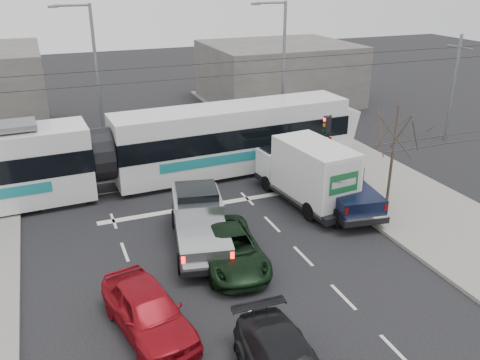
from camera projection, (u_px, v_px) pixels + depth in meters
name	position (u px, v px, depth m)	size (l,w,h in m)	color
ground	(265.00, 264.00, 20.05)	(120.00, 120.00, 0.00)	black
sidewalk_right	(445.00, 224.00, 23.08)	(6.00, 60.00, 0.15)	gray
rails	(192.00, 176.00, 28.63)	(60.00, 1.60, 0.03)	#33302D
building_right	(278.00, 73.00, 43.78)	(12.00, 10.00, 5.00)	slate
bare_tree	(395.00, 134.00, 23.33)	(2.40, 2.40, 5.00)	#47382B
traffic_signal	(327.00, 134.00, 26.78)	(0.44, 0.44, 3.60)	black
street_lamp_near	(281.00, 65.00, 32.60)	(2.38, 0.25, 9.00)	slate
street_lamp_far	(94.00, 72.00, 30.40)	(2.38, 0.25, 9.00)	slate
catenary	(190.00, 109.00, 27.15)	(60.00, 0.20, 7.00)	black
tram	(100.00, 156.00, 25.71)	(28.23, 4.19, 5.74)	silver
silver_pickup	(199.00, 219.00, 21.32)	(3.17, 6.27, 2.17)	black
box_truck	(307.00, 173.00, 24.77)	(2.88, 6.62, 3.21)	black
navy_pickup	(339.00, 183.00, 24.66)	(2.94, 6.01, 2.43)	black
green_car	(230.00, 248.00, 19.85)	(2.29, 4.97, 1.38)	black
red_car	(148.00, 311.00, 16.06)	(1.86, 4.63, 1.58)	maroon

